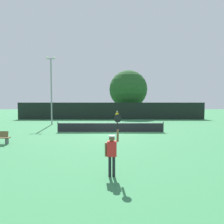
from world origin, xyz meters
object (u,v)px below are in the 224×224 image
Objects in this scene: parked_car_mid at (122,113)px; parked_car_far at (162,113)px; tennis_ball at (128,134)px; large_tree at (129,89)px; player_receiving at (118,116)px; player_serving at (113,149)px; parked_car_near at (95,112)px; light_pole at (52,87)px.

parked_car_mid is 8.31m from parked_car_far.
tennis_ball is 22.66m from parked_car_mid.
tennis_ball is 21.59m from large_tree.
parked_car_far reaches higher than player_receiving.
parked_car_far is (10.22, 32.70, -0.34)m from player_serving.
player_serving is at bearing -107.15° from parked_car_far.
parked_car_near reaches higher than tennis_ball.
player_receiving reaches higher than tennis_ball.
parked_car_mid is at bearing 56.02° from light_pole.
parked_car_far is (18.26, 14.62, -4.28)m from light_pole.
large_tree reaches higher than parked_car_near.
light_pole reaches higher than player_serving.
player_receiving is at bearing 16.59° from light_pole.
player_receiving is 0.39× the size of parked_car_near.
parked_car_far is at bearing 68.57° from tennis_ball.
player_receiving is at bearing -69.99° from parked_car_near.
light_pole is 18.32m from parked_car_mid.
large_tree is at bearing -54.61° from parked_car_mid.
large_tree is (11.26, 12.94, 0.44)m from light_pole.
parked_car_near is at bearing 160.70° from large_tree.
light_pole is 17.16m from large_tree.
large_tree is 2.20× the size of parked_car_mid.
tennis_ball is at bearing -111.23° from parked_car_far.
large_tree is (1.83, 20.81, 5.46)m from tennis_ball.
parked_car_near is (-4.43, 12.74, -0.23)m from player_receiving.
player_receiving is 0.18× the size of light_pole.
parked_car_far is (13.91, -0.73, 0.00)m from parked_car_near.
tennis_ball is 0.02× the size of parked_car_near.
light_pole reaches higher than parked_car_near.
player_receiving is 11.52m from large_tree.
player_serving is at bearing -93.36° from parked_car_mid.
parked_car_near is (-5.08, 23.23, 0.74)m from tennis_ball.
player_serving is 33.64m from parked_car_near.
tennis_ball is at bearing -95.03° from large_tree.
large_tree is at bearing -103.49° from player_receiving.
player_receiving is (0.75, 20.69, -0.11)m from player_serving.
large_tree reaches higher than player_receiving.
player_serving reaches higher than player_receiving.
parked_car_far is at bearing -1.05° from parked_car_mid.
parked_car_mid is (0.53, 22.64, 0.74)m from tennis_ball.
large_tree is 2.20× the size of parked_car_far.
player_receiving is 15.30m from parked_car_far.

